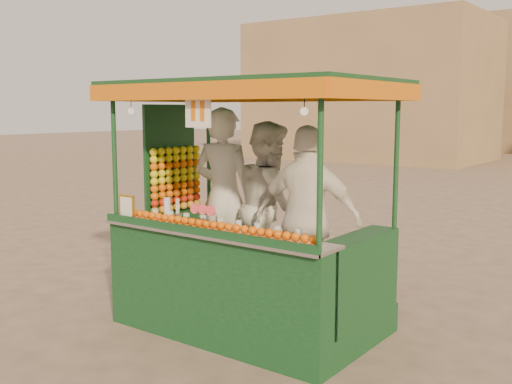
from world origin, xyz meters
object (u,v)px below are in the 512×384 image
Objects in this scene: vendor_right at (308,219)px; vendor_left at (224,196)px; vendor_middle at (270,207)px; juice_cart at (240,251)px.

vendor_left is at bearing -23.64° from vendor_right.
vendor_middle reaches higher than vendor_right.
juice_cart is 0.79m from vendor_right.
vendor_right is (0.64, -0.29, -0.01)m from vendor_middle.
vendor_middle is at bearing -37.99° from vendor_right.
juice_cart reaches higher than vendor_right.
juice_cart is at bearing 138.27° from vendor_middle.
vendor_middle is 0.70m from vendor_right.
vendor_right is (1.21, -0.21, -0.08)m from vendor_left.
vendor_left is 1.09× the size of vendor_right.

